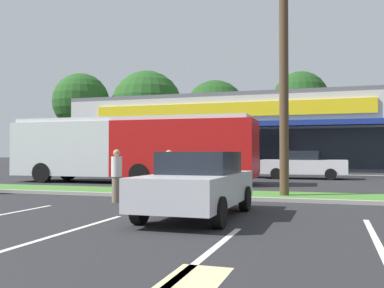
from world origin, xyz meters
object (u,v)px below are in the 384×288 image
Objects in this scene: car_1 at (225,165)px; car_4 at (303,165)px; car_3 at (198,183)px; pedestrian_near_bench at (169,176)px; city_bus at (132,148)px; utility_pole at (279,27)px; pedestrian_mid at (117,176)px; car_0 at (63,164)px.

car_4 is (4.71, -0.45, 0.09)m from car_1.
car_3 is 3.16m from pedestrian_near_bench.
city_bus reaches higher than car_1.
utility_pole reaches higher than pedestrian_near_bench.
car_0 is at bearing 105.13° from pedestrian_mid.
pedestrian_near_bench is at bearing 121.38° from city_bus.
car_0 is 18.26m from pedestrian_mid.
car_1 is at bearing -168.74° from car_3.
car_4 reaches higher than pedestrian_near_bench.
pedestrian_mid is at bearing -150.66° from utility_pole.
utility_pole is at bearing -35.83° from car_0.
car_0 is (-16.08, 11.61, -4.92)m from utility_pole.
pedestrian_near_bench is at bearing -146.64° from car_3.
utility_pole is 2.21× the size of car_4.
pedestrian_near_bench is (-3.11, -2.03, -4.85)m from utility_pole.
pedestrian_mid reaches higher than car_0.
utility_pole is 10.37m from city_bus.
car_1 is at bearing 26.35° from pedestrian_near_bench.
utility_pole is at bearing -90.05° from car_4.
city_bus is 10.11m from car_4.
car_1 is 14.64m from pedestrian_mid.
utility_pole reaches higher than car_0.
car_3 is at bearing 121.50° from city_bus.
car_3 is at bearing -56.75° from pedestrian_mid.
car_3 is 0.92× the size of car_4.
car_0 is (-8.14, 6.18, -1.04)m from city_bus.
pedestrian_near_bench reaches higher than car_1.
car_0 is 1.07× the size of car_3.
car_4 is at bearing -143.69° from city_bus.
utility_pole reaches higher than pedestrian_mid.
pedestrian_mid is at bearing -107.99° from car_4.
car_0 is 2.98× the size of pedestrian_near_bench.
pedestrian_mid is at bearing -51.03° from car_0.
city_bus reaches higher than car_0.
pedestrian_near_bench is (1.59, -14.08, 0.07)m from car_1.
car_4 is at bearing 7.01° from pedestrian_near_bench.
pedestrian_mid is at bearing -122.90° from car_3.
car_4 is (0.01, 11.61, -4.83)m from utility_pole.
utility_pole is 6.11m from pedestrian_near_bench.
utility_pole is 6.67× the size of pedestrian_near_bench.
utility_pole is 12.57m from car_4.
car_0 is 16.09m from car_4.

